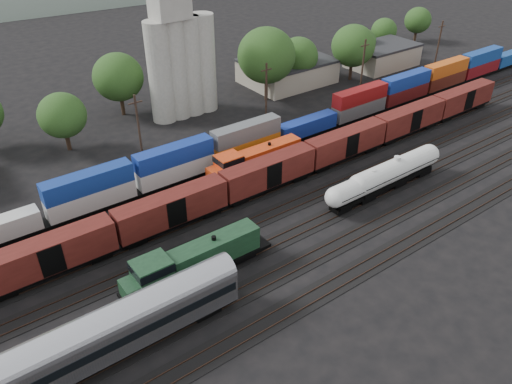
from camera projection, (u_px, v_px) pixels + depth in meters
ground at (293, 205)px, 69.31m from camera, size 600.00×600.00×0.00m
tracks at (293, 205)px, 69.28m from camera, size 180.00×33.20×0.20m
green_locomotive at (190, 263)px, 54.94m from camera, size 18.25×3.22×4.83m
tank_car_a at (371, 182)px, 69.44m from camera, size 16.66×2.98×4.37m
tank_car_b at (395, 170)px, 71.83m from camera, size 18.10×3.24×4.74m
passenger_coach at (106, 333)px, 45.28m from camera, size 26.82×3.31×6.09m
orange_locomotive at (253, 160)px, 74.96m from camera, size 17.77×2.96×4.44m
boxcar_string at (223, 190)px, 66.91m from camera, size 122.80×2.90×4.20m
container_wall at (290, 129)px, 83.96m from camera, size 178.40×2.60×5.80m
grain_silo at (181, 56)px, 89.27m from camera, size 13.40×5.00×29.00m
industrial_sheds at (202, 99)px, 95.13m from camera, size 119.38×17.26×5.10m
tree_band at (184, 79)px, 91.89m from camera, size 164.40×21.26×14.46m
utility_poles at (207, 112)px, 80.87m from camera, size 122.20×0.36×12.00m
distant_hills at (16, 3)px, 268.64m from camera, size 860.00×286.00×130.00m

